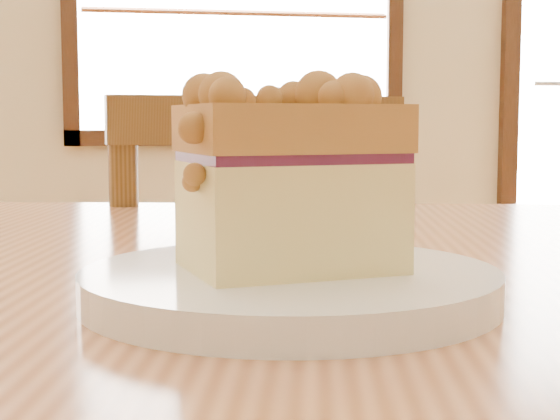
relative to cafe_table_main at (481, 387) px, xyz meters
name	(u,v)px	position (x,y,z in m)	size (l,w,h in m)	color
cafe_table_main	(481,387)	(0.00, 0.00, 0.00)	(1.35, 1.05, 0.75)	#C87F4D
cafe_chair_main	(235,405)	(-0.11, 0.58, -0.20)	(0.43, 0.43, 0.89)	brown
plate	(290,287)	(-0.17, -0.13, 0.11)	(0.23, 0.23, 0.02)	white
cake_slice	(291,171)	(-0.17, -0.13, 0.17)	(0.12, 0.10, 0.11)	#F9E78C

